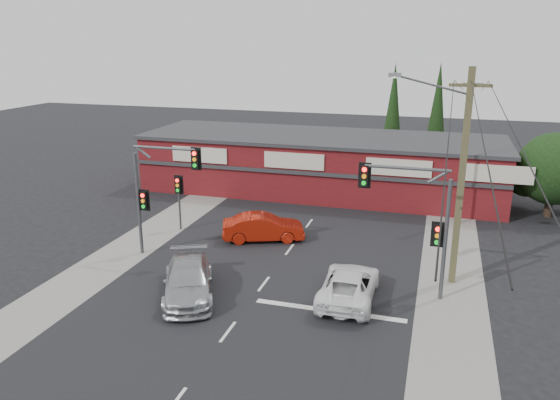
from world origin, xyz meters
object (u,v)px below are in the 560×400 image
(red_sedan, at_px, (263,227))
(shop_building, at_px, (321,163))
(white_suv, at_px, (349,285))
(silver_suv, at_px, (188,280))
(utility_pole, at_px, (459,172))

(red_sedan, xyz_separation_m, shop_building, (0.85, 11.23, 1.37))
(white_suv, height_order, shop_building, shop_building)
(silver_suv, height_order, red_sedan, red_sedan)
(silver_suv, height_order, shop_building, shop_building)
(shop_building, height_order, utility_pole, utility_pole)
(silver_suv, bearing_deg, utility_pole, -0.58)
(white_suv, xyz_separation_m, red_sedan, (-5.94, 5.93, 0.07))
(white_suv, relative_size, utility_pole, 0.50)
(silver_suv, relative_size, red_sedan, 1.13)
(silver_suv, bearing_deg, white_suv, -10.12)
(shop_building, bearing_deg, utility_pole, -56.24)
(shop_building, distance_m, utility_pole, 17.15)
(white_suv, height_order, silver_suv, silver_suv)
(red_sedan, xyz_separation_m, utility_pole, (10.21, -2.77, 4.63))
(white_suv, relative_size, red_sedan, 1.08)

